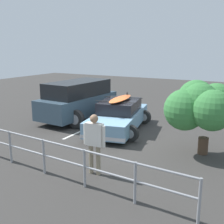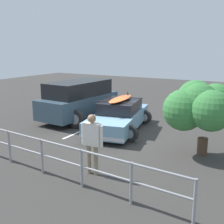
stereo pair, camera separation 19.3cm
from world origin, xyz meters
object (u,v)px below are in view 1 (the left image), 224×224
suv_car (78,100)px  person_bystander (94,139)px  sedan_car (119,116)px  bush_near_left (201,105)px

suv_car → person_bystander: (-4.19, 5.08, 0.06)m
sedan_car → person_bystander: (-1.49, 4.39, 0.45)m
sedan_car → suv_car: bearing=-14.4°
person_bystander → bush_near_left: size_ratio=0.70×
sedan_car → bush_near_left: bush_near_left is taller
suv_car → person_bystander: 6.59m
sedan_car → bush_near_left: (-3.80, 1.37, 1.13)m
person_bystander → bush_near_left: bush_near_left is taller
suv_car → person_bystander: bearing=129.5°
sedan_car → suv_car: suv_car is taller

